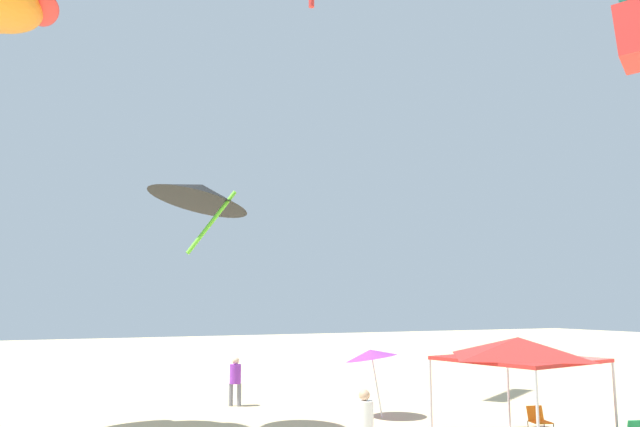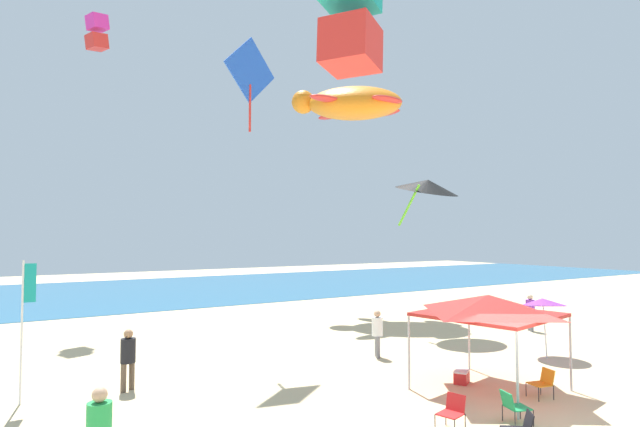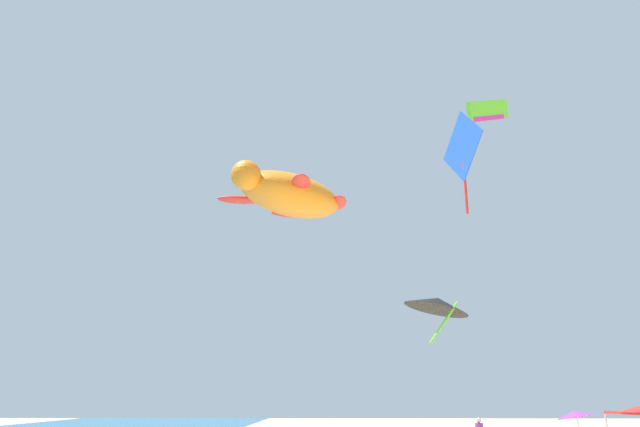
% 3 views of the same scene
% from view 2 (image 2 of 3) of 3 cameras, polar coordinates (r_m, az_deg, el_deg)
% --- Properties ---
extents(ground, '(120.00, 120.00, 0.10)m').
position_cam_2_polar(ground, '(15.29, 22.90, -20.48)').
color(ground, '#D6BC8C').
extents(ocean_strip, '(120.00, 24.88, 0.02)m').
position_cam_2_polar(ocean_strip, '(46.05, -17.14, -8.32)').
color(ocean_strip, '#28668E').
rests_on(ocean_strip, ground).
extents(canopy_tent, '(4.14, 4.12, 2.89)m').
position_cam_2_polar(canopy_tent, '(16.43, 18.69, -9.94)').
color(canopy_tent, '#B7B7BC').
rests_on(canopy_tent, ground).
extents(beach_umbrella, '(1.85, 1.83, 2.47)m').
position_cam_2_polar(beach_umbrella, '(21.73, 24.09, -9.23)').
color(beach_umbrella, silver).
rests_on(beach_umbrella, ground).
extents(folding_chair_left_of_tent, '(0.74, 0.66, 0.82)m').
position_cam_2_polar(folding_chair_left_of_tent, '(13.43, 14.88, -20.84)').
color(folding_chair_left_of_tent, black).
rests_on(folding_chair_left_of_tent, ground).
extents(folding_chair_right_of_tent, '(0.76, 0.69, 0.82)m').
position_cam_2_polar(folding_chair_right_of_tent, '(14.23, 21.21, -19.69)').
color(folding_chair_right_of_tent, black).
rests_on(folding_chair_right_of_tent, ground).
extents(folding_chair_facing_ocean, '(0.74, 0.66, 0.82)m').
position_cam_2_polar(folding_chair_facing_ocean, '(16.64, 24.09, -17.07)').
color(folding_chair_facing_ocean, black).
rests_on(folding_chair_facing_ocean, ground).
extents(cooler_box, '(0.74, 0.67, 0.40)m').
position_cam_2_polar(cooler_box, '(17.39, 15.87, -17.48)').
color(cooler_box, red).
rests_on(cooler_box, ground).
extents(banner_flag, '(0.36, 0.06, 4.02)m').
position_cam_2_polar(banner_flag, '(16.59, -30.69, -10.15)').
color(banner_flag, silver).
rests_on(banner_flag, ground).
extents(person_beachcomber, '(0.43, 0.43, 1.81)m').
position_cam_2_polar(person_beachcomber, '(27.26, 22.87, -10.06)').
color(person_beachcomber, slate).
rests_on(person_beachcomber, ground).
extents(person_near_umbrella, '(0.43, 0.44, 1.80)m').
position_cam_2_polar(person_near_umbrella, '(20.06, 6.56, -13.03)').
color(person_near_umbrella, slate).
rests_on(person_near_umbrella, ground).
extents(person_watching_sky, '(0.44, 0.44, 1.85)m').
position_cam_2_polar(person_watching_sky, '(16.85, -21.07, -14.80)').
color(person_watching_sky, brown).
rests_on(person_watching_sky, ground).
extents(kite_box_magenta, '(1.29, 1.22, 2.06)m').
position_cam_2_polar(kite_box_magenta, '(32.74, -24.10, 18.36)').
color(kite_box_magenta, '#E02D9E').
extents(kite_diamond_blue, '(2.63, 0.89, 3.93)m').
position_cam_2_polar(kite_diamond_blue, '(21.44, -7.98, 15.54)').
color(kite_diamond_blue, blue).
extents(kite_delta_black, '(3.31, 3.35, 2.67)m').
position_cam_2_polar(kite_delta_black, '(25.52, 12.13, 3.14)').
color(kite_delta_black, black).
extents(kite_turtle_orange, '(7.80, 7.77, 3.19)m').
position_cam_2_polar(kite_turtle_orange, '(32.70, 3.71, 12.42)').
color(kite_turtle_orange, orange).
extents(kite_box_teal, '(1.93, 1.90, 2.94)m').
position_cam_2_polar(kite_box_teal, '(14.36, 3.52, 21.63)').
color(kite_box_teal, teal).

